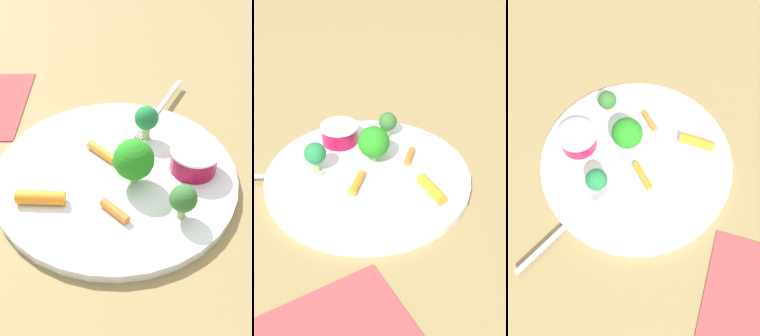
# 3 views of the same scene
# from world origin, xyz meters

# --- Properties ---
(ground_plane) EXTENTS (2.40, 2.40, 0.00)m
(ground_plane) POSITION_xyz_m (0.00, 0.00, 0.00)
(ground_plane) COLOR olive
(plate) EXTENTS (0.30, 0.30, 0.01)m
(plate) POSITION_xyz_m (0.00, 0.00, 0.01)
(plate) COLOR white
(plate) RESTS_ON ground_plane
(sauce_cup) EXTENTS (0.06, 0.06, 0.03)m
(sauce_cup) POSITION_xyz_m (0.02, 0.09, 0.03)
(sauce_cup) COLOR maroon
(sauce_cup) RESTS_ON plate
(broccoli_floret_0) EXTENTS (0.03, 0.03, 0.04)m
(broccoli_floret_0) POSITION_xyz_m (0.09, 0.05, 0.04)
(broccoli_floret_0) COLOR #92B271
(broccoli_floret_0) RESTS_ON plate
(broccoli_floret_1) EXTENTS (0.05, 0.05, 0.06)m
(broccoli_floret_1) POSITION_xyz_m (0.03, 0.02, 0.05)
(broccoli_floret_1) COLOR #83B870
(broccoli_floret_1) RESTS_ON plate
(broccoli_floret_2) EXTENTS (0.03, 0.03, 0.05)m
(broccoli_floret_2) POSITION_xyz_m (-0.05, 0.05, 0.04)
(broccoli_floret_2) COLOR #8CC066
(broccoli_floret_2) RESTS_ON plate
(carrot_stick_0) EXTENTS (0.05, 0.03, 0.01)m
(carrot_stick_0) POSITION_xyz_m (-0.03, -0.01, 0.02)
(carrot_stick_0) COLOR orange
(carrot_stick_0) RESTS_ON plate
(carrot_stick_1) EXTENTS (0.04, 0.03, 0.01)m
(carrot_stick_1) POSITION_xyz_m (0.07, -0.02, 0.02)
(carrot_stick_1) COLOR orange
(carrot_stick_1) RESTS_ON plate
(carrot_stick_2) EXTENTS (0.03, 0.06, 0.02)m
(carrot_stick_2) POSITION_xyz_m (0.03, -0.09, 0.02)
(carrot_stick_2) COLOR orange
(carrot_stick_2) RESTS_ON plate
(fork) EXTENTS (0.14, 0.12, 0.00)m
(fork) POSITION_xyz_m (-0.11, 0.09, 0.01)
(fork) COLOR #C1B6BA
(fork) RESTS_ON plate
(napkin) EXTENTS (0.21, 0.17, 0.00)m
(napkin) POSITION_xyz_m (-0.21, -0.16, 0.00)
(napkin) COLOR #AE3A3C
(napkin) RESTS_ON ground_plane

